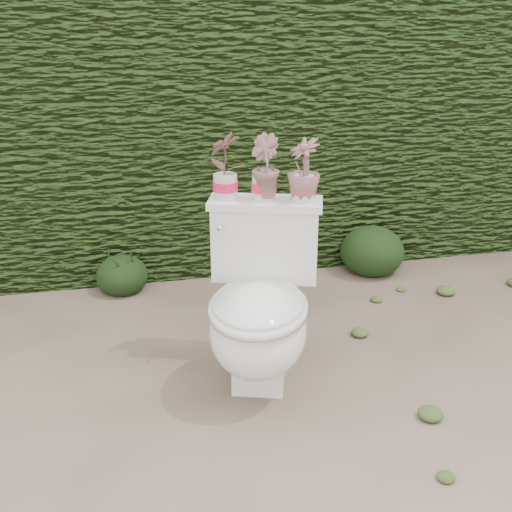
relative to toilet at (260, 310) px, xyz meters
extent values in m
plane|color=gray|center=(0.14, 0.08, -0.36)|extent=(60.00, 60.00, 0.00)
cube|color=#314B19|center=(0.14, 1.68, 0.44)|extent=(8.00, 1.00, 1.60)
cube|color=white|center=(0.01, 0.02, -0.26)|extent=(0.30, 0.35, 0.20)
ellipsoid|color=white|center=(-0.02, -0.08, -0.06)|extent=(0.55, 0.61, 0.39)
cube|color=white|center=(0.07, 0.23, 0.22)|extent=(0.50, 0.31, 0.34)
cube|color=white|center=(0.07, 0.23, 0.40)|extent=(0.53, 0.34, 0.03)
cylinder|color=silver|center=(-0.13, 0.19, 0.32)|extent=(0.04, 0.06, 0.02)
sphere|color=silver|center=(-0.14, 0.17, 0.32)|extent=(0.03, 0.03, 0.03)
imported|color=#2A6620|center=(-0.09, 0.28, 0.56)|extent=(0.18, 0.17, 0.29)
imported|color=#2A6620|center=(0.07, 0.23, 0.56)|extent=(0.16, 0.18, 0.27)
imported|color=#2A6620|center=(0.23, 0.18, 0.55)|extent=(0.19, 0.19, 0.26)
ellipsoid|color=#1C3211|center=(-0.58, 1.12, -0.23)|extent=(0.30, 0.30, 0.24)
ellipsoid|color=#1C3211|center=(0.96, 1.08, -0.20)|extent=(0.40, 0.40, 0.32)
camera|label=1|loc=(-0.54, -2.40, 1.24)|focal=45.00mm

